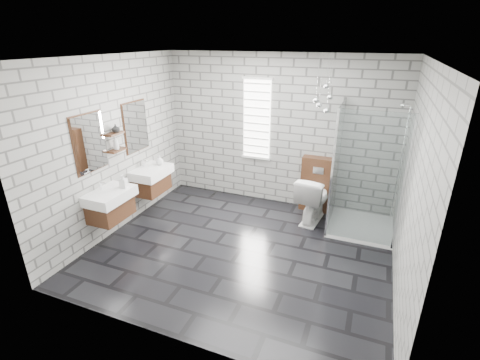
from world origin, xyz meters
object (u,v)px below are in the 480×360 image
Objects in this scene: cistern_panel at (318,184)px; vanity_right at (150,173)px; vanity_left at (108,196)px; shower_enclosure at (357,203)px; toilet at (313,198)px.

vanity_right is at bearing -156.62° from cistern_panel.
vanity_right reaches higher than cistern_panel.
vanity_right is (0.00, 1.03, 0.00)m from vanity_left.
shower_enclosure is (0.70, -0.52, 0.00)m from cistern_panel.
toilet is at bearing -90.00° from cistern_panel.
cistern_panel reaches higher than toilet.
cistern_panel is 1.23× the size of toilet.
cistern_panel is (2.71, 2.20, -0.26)m from vanity_left.
vanity_right is at bearing -169.15° from shower_enclosure.
shower_enclosure reaches higher than cistern_panel.
vanity_left is at bearing -153.69° from shower_enclosure.
vanity_right is 3.48m from shower_enclosure.
vanity_left is 1.93× the size of toilet.
toilet is at bearing 171.63° from shower_enclosure.
vanity_left and vanity_right have the same top height.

